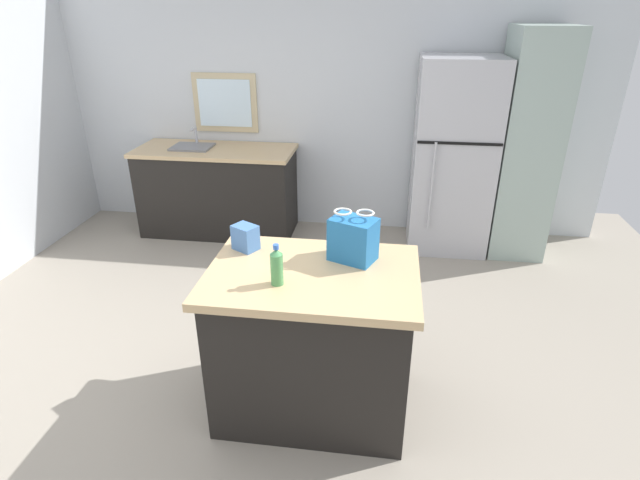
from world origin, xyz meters
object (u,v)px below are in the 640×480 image
at_px(refrigerator, 453,157).
at_px(tall_cabinet, 526,146).
at_px(small_box, 245,237).
at_px(kitchen_island, 313,341).
at_px(shopping_bag, 353,239).
at_px(bottle, 277,267).

xyz_separation_m(refrigerator, tall_cabinet, (0.65, 0.00, 0.13)).
bearing_deg(small_box, tall_cabinet, 46.95).
relative_size(kitchen_island, shopping_bag, 3.93).
distance_m(kitchen_island, tall_cabinet, 3.00).
height_order(refrigerator, shopping_bag, refrigerator).
relative_size(kitchen_island, refrigerator, 0.63).
bearing_deg(bottle, small_box, 125.81).
height_order(tall_cabinet, small_box, tall_cabinet).
bearing_deg(kitchen_island, small_box, 152.83).
distance_m(small_box, bottle, 0.46).
relative_size(refrigerator, shopping_bag, 6.22).
bearing_deg(refrigerator, tall_cabinet, 0.02).
bearing_deg(shopping_bag, bottle, -138.19).
height_order(kitchen_island, refrigerator, refrigerator).
xyz_separation_m(kitchen_island, small_box, (-0.43, 0.22, 0.53)).
bearing_deg(tall_cabinet, small_box, -133.05).
xyz_separation_m(tall_cabinet, bottle, (-1.80, -2.60, -0.02)).
relative_size(small_box, bottle, 0.66).
bearing_deg(small_box, bottle, -54.19).
xyz_separation_m(kitchen_island, tall_cabinet, (1.64, 2.44, 0.58)).
bearing_deg(shopping_bag, tall_cabinet, 57.65).
bearing_deg(kitchen_island, refrigerator, 67.92).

